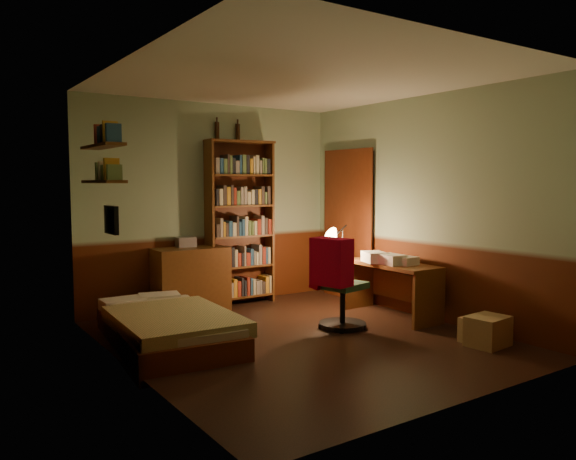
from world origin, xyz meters
TOP-DOWN VIEW (x-y plane):
  - floor at (0.00, 0.00)m, footprint 3.50×4.00m
  - ceiling at (0.00, 0.00)m, footprint 3.50×4.00m
  - wall_back at (0.00, 2.01)m, footprint 3.50×0.02m
  - wall_left at (-1.76, 0.00)m, footprint 0.02×4.00m
  - wall_right at (1.76, 0.00)m, footprint 0.02×4.00m
  - wall_front at (0.00, -2.01)m, footprint 3.50×0.02m
  - doorway at (1.72, 1.30)m, footprint 0.06×0.90m
  - door_trim at (1.69, 1.30)m, footprint 0.02×0.98m
  - bed at (-1.18, 0.66)m, footprint 1.19×1.97m
  - dresser at (-0.42, 1.76)m, footprint 0.91×0.47m
  - mini_stereo at (-0.42, 1.89)m, footprint 0.24×0.20m
  - bookshelf at (0.33, 1.85)m, footprint 0.93×0.35m
  - bottle_left at (0.06, 1.96)m, footprint 0.08×0.08m
  - bottle_right at (0.36, 1.96)m, footprint 0.06×0.06m
  - desk at (1.44, 0.19)m, footprint 0.52×1.22m
  - paper_stack at (1.30, 0.34)m, footprint 0.32×0.37m
  - desk_lamp at (1.19, 0.80)m, footprint 0.26×0.26m
  - office_chair at (0.65, 0.13)m, footprint 0.53×0.49m
  - red_jacket at (0.63, 0.22)m, footprint 0.38×0.48m
  - wall_shelf_lower at (-1.64, 1.10)m, footprint 0.20×0.90m
  - wall_shelf_upper at (-1.64, 1.10)m, footprint 0.20×0.90m
  - framed_picture at (-1.72, 0.60)m, footprint 0.04×0.32m
  - cardboard_box_a at (1.37, -1.21)m, footprint 0.42×0.35m
  - cardboard_box_b at (1.42, -1.08)m, footprint 0.37×0.32m

SIDE VIEW (x-z plane):
  - floor at x=0.00m, z-range -0.02..0.00m
  - cardboard_box_b at x=1.42m, z-range 0.00..0.25m
  - cardboard_box_a at x=1.37m, z-range 0.00..0.29m
  - bed at x=-1.18m, z-range 0.00..0.56m
  - desk at x=1.44m, z-range 0.00..0.65m
  - dresser at x=-0.42m, z-range 0.00..0.80m
  - office_chair at x=0.65m, z-range 0.00..0.92m
  - paper_stack at x=1.30m, z-range 0.65..0.77m
  - mini_stereo at x=-0.42m, z-range 0.80..0.92m
  - desk_lamp at x=1.19m, z-range 0.65..1.33m
  - doorway at x=1.72m, z-range 0.00..2.00m
  - door_trim at x=1.69m, z-range -0.04..2.04m
  - bookshelf at x=0.33m, z-range 0.00..2.13m
  - red_jacket at x=0.63m, z-range 0.92..1.42m
  - framed_picture at x=-1.72m, z-range 1.12..1.38m
  - wall_back at x=0.00m, z-range 0.00..2.60m
  - wall_left at x=-1.76m, z-range 0.00..2.60m
  - wall_right at x=1.76m, z-range 0.00..2.60m
  - wall_front at x=0.00m, z-range 0.00..2.60m
  - wall_shelf_lower at x=-1.64m, z-range 1.59..1.61m
  - wall_shelf_upper at x=-1.64m, z-range 1.94..1.96m
  - bottle_right at x=0.36m, z-range 2.13..2.35m
  - bottle_left at x=0.06m, z-range 2.13..2.36m
  - ceiling at x=0.00m, z-range 2.60..2.62m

